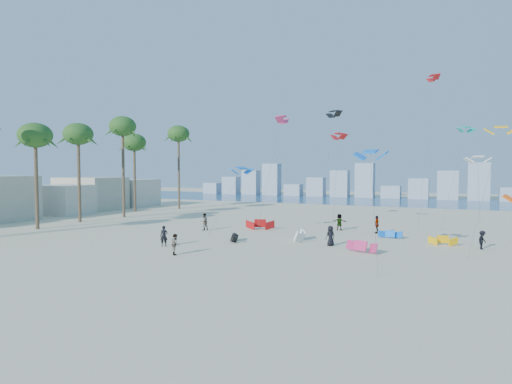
% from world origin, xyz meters
% --- Properties ---
extents(ground, '(220.00, 220.00, 0.00)m').
position_xyz_m(ground, '(0.00, 0.00, 0.00)').
color(ground, beige).
rests_on(ground, ground).
extents(ocean, '(220.00, 220.00, 0.00)m').
position_xyz_m(ocean, '(0.00, 72.00, 0.01)').
color(ocean, navy).
rests_on(ocean, ground).
extents(kitesurfer_near, '(0.80, 0.70, 1.84)m').
position_xyz_m(kitesurfer_near, '(-1.43, 6.07, 0.92)').
color(kitesurfer_near, black).
rests_on(kitesurfer_near, ground).
extents(kitesurfer_mid, '(1.01, 1.04, 1.69)m').
position_xyz_m(kitesurfer_mid, '(1.79, 3.33, 0.85)').
color(kitesurfer_mid, gray).
rests_on(kitesurfer_mid, ground).
extents(kitesurfers_far, '(33.25, 11.53, 1.92)m').
position_xyz_m(kitesurfers_far, '(12.06, 19.09, 0.92)').
color(kitesurfers_far, black).
rests_on(kitesurfers_far, ground).
extents(grounded_kites, '(22.68, 11.41, 1.06)m').
position_xyz_m(grounded_kites, '(9.70, 15.53, 0.46)').
color(grounded_kites, black).
rests_on(grounded_kites, ground).
extents(flying_kites, '(28.65, 34.31, 18.49)m').
position_xyz_m(flying_kites, '(13.26, 23.36, 11.61)').
color(flying_kites, blue).
rests_on(flying_kites, ground).
extents(palm_row, '(7.94, 44.80, 14.48)m').
position_xyz_m(palm_row, '(-22.31, 16.16, 11.63)').
color(palm_row, brown).
rests_on(palm_row, ground).
extents(beachfront_buildings, '(11.50, 43.00, 6.00)m').
position_xyz_m(beachfront_buildings, '(-33.69, 20.82, 2.67)').
color(beachfront_buildings, beige).
rests_on(beachfront_buildings, ground).
extents(distant_skyline, '(85.00, 3.00, 8.40)m').
position_xyz_m(distant_skyline, '(-1.19, 82.00, 3.09)').
color(distant_skyline, '#9EADBF').
rests_on(distant_skyline, ground).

